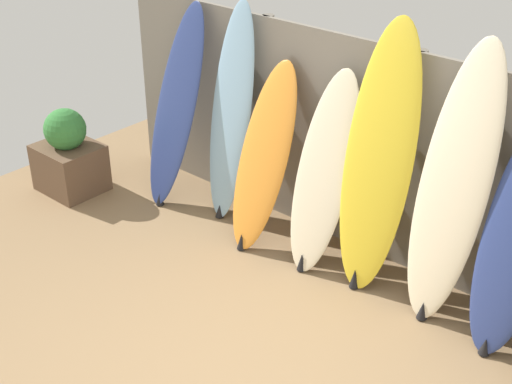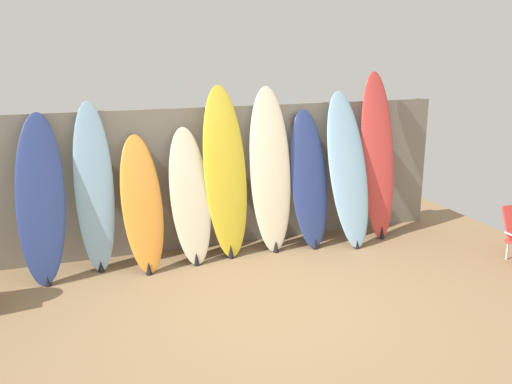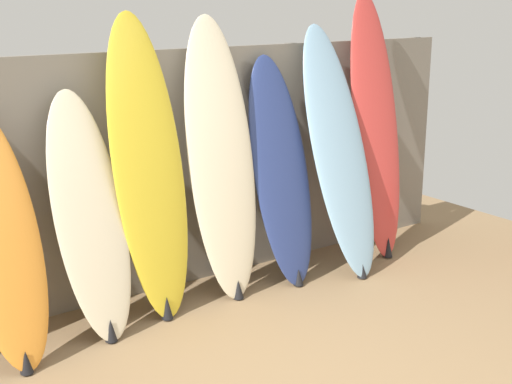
{
  "view_description": "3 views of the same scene",
  "coord_description": "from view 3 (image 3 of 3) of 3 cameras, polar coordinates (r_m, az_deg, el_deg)",
  "views": [
    {
      "loc": [
        2.37,
        -2.46,
        3.37
      ],
      "look_at": [
        -0.39,
        0.69,
        1.06
      ],
      "focal_mm": 50.0,
      "sensor_mm": 36.0,
      "label": 1
    },
    {
      "loc": [
        -1.93,
        -4.83,
        2.59
      ],
      "look_at": [
        0.03,
        0.77,
        1.01
      ],
      "focal_mm": 40.0,
      "sensor_mm": 36.0,
      "label": 2
    },
    {
      "loc": [
        -2.13,
        -2.6,
        2.17
      ],
      "look_at": [
        0.19,
        0.73,
        1.05
      ],
      "focal_mm": 50.0,
      "sensor_mm": 36.0,
      "label": 3
    }
  ],
  "objects": [
    {
      "name": "surfboard_yellow_4",
      "position": [
        4.87,
        -8.58,
        1.74
      ],
      "size": [
        0.59,
        0.53,
        2.08
      ],
      "color": "yellow",
      "rests_on": "ground"
    },
    {
      "name": "surfboard_red_8",
      "position": [
        6.1,
        9.56,
        5.03
      ],
      "size": [
        0.5,
        0.53,
        2.21
      ],
      "color": "#D13D38",
      "rests_on": "ground"
    },
    {
      "name": "surfboard_skyblue_7",
      "position": [
        5.7,
        6.67,
        3.25
      ],
      "size": [
        0.54,
        0.76,
        1.97
      ],
      "color": "#8CB7D6",
      "rests_on": "ground"
    },
    {
      "name": "surfboard_cream_3",
      "position": [
        4.72,
        -13.15,
        -2.04
      ],
      "size": [
        0.5,
        0.6,
        1.6
      ],
      "color": "beige",
      "rests_on": "ground"
    },
    {
      "name": "surfboard_orange_2",
      "position": [
        4.52,
        -19.71,
        -3.61
      ],
      "size": [
        0.5,
        0.7,
        1.54
      ],
      "color": "orange",
      "rests_on": "ground"
    },
    {
      "name": "surfboard_navy_6",
      "position": [
        5.47,
        2.01,
        1.63
      ],
      "size": [
        0.51,
        0.59,
        1.74
      ],
      "color": "navy",
      "rests_on": "ground"
    },
    {
      "name": "fence_back",
      "position": [
        5.23,
        -9.74,
        1.18
      ],
      "size": [
        6.08,
        0.11,
        1.8
      ],
      "color": "gray",
      "rests_on": "ground"
    },
    {
      "name": "surfboard_cream_5",
      "position": [
        5.18,
        -2.81,
        2.56
      ],
      "size": [
        0.56,
        0.55,
        2.05
      ],
      "color": "beige",
      "rests_on": "ground"
    }
  ]
}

